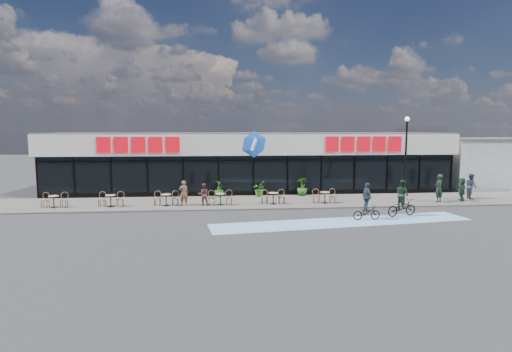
{
  "coord_description": "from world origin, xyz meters",
  "views": [
    {
      "loc": [
        -2.38,
        -21.52,
        4.81
      ],
      "look_at": [
        -0.14,
        3.5,
        1.91
      ],
      "focal_mm": 28.0,
      "sensor_mm": 36.0,
      "label": 1
    }
  ],
  "objects_px": {
    "potted_plant_mid": "(259,189)",
    "cyclist_a": "(367,205)",
    "lamp_post": "(406,154)",
    "pedestrian_a": "(462,189)",
    "cyclist_b": "(402,202)",
    "pedestrian_b": "(471,186)",
    "patron_right": "(203,194)",
    "bistro_set_0": "(54,200)",
    "patron_left": "(184,193)",
    "potted_plant_left": "(219,188)",
    "pedestrian_c": "(439,188)",
    "potted_plant_right": "(302,187)"
  },
  "relations": [
    {
      "from": "pedestrian_c",
      "to": "bistro_set_0",
      "type": "bearing_deg",
      "value": -34.11
    },
    {
      "from": "lamp_post",
      "to": "potted_plant_left",
      "type": "bearing_deg",
      "value": 159.05
    },
    {
      "from": "potted_plant_left",
      "to": "pedestrian_a",
      "type": "relative_size",
      "value": 0.73
    },
    {
      "from": "pedestrian_c",
      "to": "cyclist_b",
      "type": "xyz_separation_m",
      "value": [
        -4.12,
        -3.48,
        -0.24
      ]
    },
    {
      "from": "potted_plant_mid",
      "to": "cyclist_a",
      "type": "xyz_separation_m",
      "value": [
        5.08,
        -7.61,
        0.16
      ]
    },
    {
      "from": "pedestrian_a",
      "to": "cyclist_b",
      "type": "xyz_separation_m",
      "value": [
        -5.95,
        -3.85,
        -0.09
      ]
    },
    {
      "from": "lamp_post",
      "to": "patron_right",
      "type": "bearing_deg",
      "value": 175.14
    },
    {
      "from": "potted_plant_left",
      "to": "patron_left",
      "type": "height_order",
      "value": "patron_left"
    },
    {
      "from": "pedestrian_b",
      "to": "lamp_post",
      "type": "bearing_deg",
      "value": 118.52
    },
    {
      "from": "potted_plant_right",
      "to": "patron_left",
      "type": "distance_m",
      "value": 8.73
    },
    {
      "from": "patron_left",
      "to": "cyclist_b",
      "type": "bearing_deg",
      "value": 148.48
    },
    {
      "from": "patron_right",
      "to": "pedestrian_b",
      "type": "height_order",
      "value": "pedestrian_b"
    },
    {
      "from": "cyclist_a",
      "to": "pedestrian_b",
      "type": "bearing_deg",
      "value": 29.55
    },
    {
      "from": "potted_plant_right",
      "to": "potted_plant_left",
      "type": "bearing_deg",
      "value": 177.65
    },
    {
      "from": "potted_plant_right",
      "to": "pedestrian_c",
      "type": "bearing_deg",
      "value": -21.68
    },
    {
      "from": "potted_plant_right",
      "to": "pedestrian_b",
      "type": "relative_size",
      "value": 0.76
    },
    {
      "from": "cyclist_b",
      "to": "potted_plant_left",
      "type": "bearing_deg",
      "value": 145.37
    },
    {
      "from": "potted_plant_left",
      "to": "cyclist_a",
      "type": "height_order",
      "value": "cyclist_a"
    },
    {
      "from": "pedestrian_a",
      "to": "cyclist_b",
      "type": "height_order",
      "value": "cyclist_b"
    },
    {
      "from": "potted_plant_mid",
      "to": "potted_plant_right",
      "type": "distance_m",
      "value": 3.13
    },
    {
      "from": "pedestrian_a",
      "to": "potted_plant_mid",
      "type": "bearing_deg",
      "value": -90.03
    },
    {
      "from": "potted_plant_right",
      "to": "patron_right",
      "type": "xyz_separation_m",
      "value": [
        -6.93,
        -3.12,
        0.04
      ]
    },
    {
      "from": "pedestrian_a",
      "to": "potted_plant_right",
      "type": "bearing_deg",
      "value": -93.57
    },
    {
      "from": "patron_left",
      "to": "cyclist_a",
      "type": "bearing_deg",
      "value": 141.2
    },
    {
      "from": "bistro_set_0",
      "to": "pedestrian_a",
      "type": "bearing_deg",
      "value": 0.06
    },
    {
      "from": "patron_right",
      "to": "pedestrian_b",
      "type": "xyz_separation_m",
      "value": [
        18.27,
        0.86,
        0.17
      ]
    },
    {
      "from": "potted_plant_mid",
      "to": "cyclist_a",
      "type": "distance_m",
      "value": 9.15
    },
    {
      "from": "patron_right",
      "to": "cyclist_a",
      "type": "distance_m",
      "value": 9.93
    },
    {
      "from": "lamp_post",
      "to": "pedestrian_b",
      "type": "xyz_separation_m",
      "value": [
        5.71,
        1.93,
        -2.39
      ]
    },
    {
      "from": "lamp_post",
      "to": "bistro_set_0",
      "type": "bearing_deg",
      "value": 176.83
    },
    {
      "from": "patron_right",
      "to": "pedestrian_c",
      "type": "bearing_deg",
      "value": 173.31
    },
    {
      "from": "potted_plant_left",
      "to": "lamp_post",
      "type": "bearing_deg",
      "value": -20.95
    },
    {
      "from": "cyclist_a",
      "to": "lamp_post",
      "type": "bearing_deg",
      "value": 42.65
    },
    {
      "from": "lamp_post",
      "to": "pedestrian_a",
      "type": "bearing_deg",
      "value": 14.94
    },
    {
      "from": "cyclist_b",
      "to": "patron_left",
      "type": "bearing_deg",
      "value": 163.31
    },
    {
      "from": "lamp_post",
      "to": "potted_plant_right",
      "type": "xyz_separation_m",
      "value": [
        -5.63,
        4.19,
        -2.59
      ]
    },
    {
      "from": "pedestrian_c",
      "to": "cyclist_a",
      "type": "distance_m",
      "value": 7.72
    },
    {
      "from": "potted_plant_left",
      "to": "potted_plant_mid",
      "type": "height_order",
      "value": "potted_plant_left"
    },
    {
      "from": "pedestrian_c",
      "to": "potted_plant_right",
      "type": "bearing_deg",
      "value": -55.0
    },
    {
      "from": "lamp_post",
      "to": "cyclist_a",
      "type": "relative_size",
      "value": 2.72
    },
    {
      "from": "patron_left",
      "to": "patron_right",
      "type": "xyz_separation_m",
      "value": [
        1.23,
        -0.03,
        -0.1
      ]
    },
    {
      "from": "patron_left",
      "to": "cyclist_b",
      "type": "distance_m",
      "value": 12.96
    },
    {
      "from": "bistro_set_0",
      "to": "potted_plant_right",
      "type": "bearing_deg",
      "value": 10.62
    },
    {
      "from": "patron_right",
      "to": "pedestrian_c",
      "type": "height_order",
      "value": "pedestrian_c"
    },
    {
      "from": "lamp_post",
      "to": "patron_right",
      "type": "height_order",
      "value": "lamp_post"
    },
    {
      "from": "potted_plant_mid",
      "to": "cyclist_b",
      "type": "distance_m",
      "value": 10.07
    },
    {
      "from": "pedestrian_b",
      "to": "cyclist_a",
      "type": "relative_size",
      "value": 0.85
    },
    {
      "from": "lamp_post",
      "to": "pedestrian_c",
      "type": "bearing_deg",
      "value": 17.32
    },
    {
      "from": "pedestrian_c",
      "to": "pedestrian_a",
      "type": "bearing_deg",
      "value": 157.94
    },
    {
      "from": "potted_plant_left",
      "to": "patron_left",
      "type": "xyz_separation_m",
      "value": [
        -2.2,
        -3.34,
        0.23
      ]
    }
  ]
}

